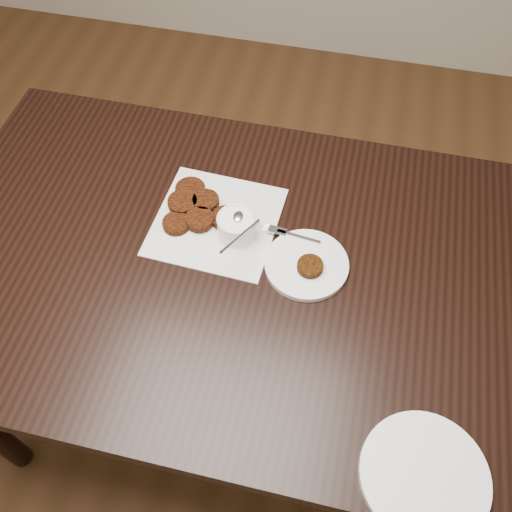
{
  "coord_description": "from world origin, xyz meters",
  "views": [
    {
      "loc": [
        0.28,
        -0.46,
        1.72
      ],
      "look_at": [
        0.14,
        0.16,
        0.8
      ],
      "focal_mm": 38.77,
      "sensor_mm": 36.0,
      "label": 1
    }
  ],
  "objects": [
    {
      "name": "sauce_ramekin",
      "position": [
        0.08,
        0.24,
        0.81
      ],
      "size": [
        0.13,
        0.13,
        0.12
      ],
      "primitive_type": null,
      "rotation": [
        0.0,
        0.0,
        0.26
      ],
      "color": "white",
      "rests_on": "napkin"
    },
    {
      "name": "napkin",
      "position": [
        0.02,
        0.26,
        0.75
      ],
      "size": [
        0.28,
        0.28,
        0.0
      ],
      "primitive_type": "cube",
      "rotation": [
        0.0,
        0.0,
        -0.05
      ],
      "color": "silver",
      "rests_on": "table"
    },
    {
      "name": "plate_empty",
      "position": [
        0.5,
        -0.18,
        0.76
      ],
      "size": [
        0.27,
        0.27,
        0.02
      ],
      "primitive_type": "cylinder",
      "rotation": [
        0.0,
        0.0,
        -0.33
      ],
      "color": "white",
      "rests_on": "table"
    },
    {
      "name": "table",
      "position": [
        0.08,
        0.16,
        0.38
      ],
      "size": [
        1.33,
        0.85,
        0.75
      ],
      "primitive_type": "cube",
      "color": "black",
      "rests_on": "floor"
    },
    {
      "name": "floor",
      "position": [
        0.0,
        0.0,
        0.0
      ],
      "size": [
        4.0,
        4.0,
        0.0
      ],
      "primitive_type": "plane",
      "color": "brown",
      "rests_on": "ground"
    },
    {
      "name": "plate_with_patty",
      "position": [
        0.24,
        0.19,
        0.76
      ],
      "size": [
        0.2,
        0.2,
        0.03
      ],
      "primitive_type": null,
      "rotation": [
        0.0,
        0.0,
        -0.12
      ],
      "color": "white",
      "rests_on": "table"
    },
    {
      "name": "patty_cluster",
      "position": [
        -0.02,
        0.27,
        0.76
      ],
      "size": [
        0.21,
        0.21,
        0.02
      ],
      "primitive_type": null,
      "rotation": [
        0.0,
        0.0,
        0.02
      ],
      "color": "#55240B",
      "rests_on": "napkin"
    }
  ]
}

